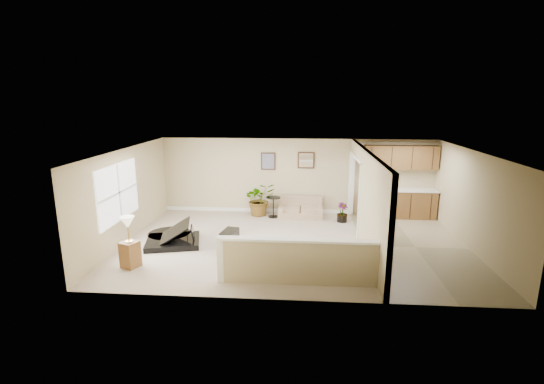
# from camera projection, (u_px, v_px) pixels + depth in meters

# --- Properties ---
(floor) EXTENTS (9.00, 9.00, 0.00)m
(floor) POSITION_uv_depth(u_px,v_px,m) (294.00, 244.00, 10.48)
(floor) COLOR tan
(floor) RESTS_ON ground
(back_wall) EXTENTS (9.00, 0.04, 2.50)m
(back_wall) POSITION_uv_depth(u_px,v_px,m) (297.00, 176.00, 13.09)
(back_wall) COLOR #C3B185
(back_wall) RESTS_ON floor
(front_wall) EXTENTS (9.00, 0.04, 2.50)m
(front_wall) POSITION_uv_depth(u_px,v_px,m) (292.00, 239.00, 7.28)
(front_wall) COLOR #C3B185
(front_wall) RESTS_ON floor
(left_wall) EXTENTS (0.04, 6.00, 2.50)m
(left_wall) POSITION_uv_depth(u_px,v_px,m) (127.00, 195.00, 10.52)
(left_wall) COLOR #C3B185
(left_wall) RESTS_ON floor
(right_wall) EXTENTS (0.04, 6.00, 2.50)m
(right_wall) POSITION_uv_depth(u_px,v_px,m) (475.00, 202.00, 9.85)
(right_wall) COLOR #C3B185
(right_wall) RESTS_ON floor
(ceiling) EXTENTS (9.00, 6.00, 0.04)m
(ceiling) POSITION_uv_depth(u_px,v_px,m) (296.00, 151.00, 9.89)
(ceiling) COLOR silver
(ceiling) RESTS_ON back_wall
(kitchen_vinyl) EXTENTS (2.70, 6.00, 0.01)m
(kitchen_vinyl) POSITION_uv_depth(u_px,v_px,m) (415.00, 247.00, 10.24)
(kitchen_vinyl) COLOR #9C8D6A
(kitchen_vinyl) RESTS_ON floor
(interior_partition) EXTENTS (0.18, 5.99, 2.50)m
(interior_partition) POSITION_uv_depth(u_px,v_px,m) (364.00, 199.00, 10.30)
(interior_partition) COLOR #C3B185
(interior_partition) RESTS_ON floor
(pony_half_wall) EXTENTS (3.42, 0.22, 1.00)m
(pony_half_wall) POSITION_uv_depth(u_px,v_px,m) (296.00, 261.00, 8.12)
(pony_half_wall) COLOR #C3B185
(pony_half_wall) RESTS_ON floor
(left_window) EXTENTS (0.05, 2.15, 1.45)m
(left_window) POSITION_uv_depth(u_px,v_px,m) (118.00, 193.00, 9.99)
(left_window) COLOR white
(left_window) RESTS_ON left_wall
(wall_art_left) EXTENTS (0.48, 0.04, 0.58)m
(wall_art_left) POSITION_uv_depth(u_px,v_px,m) (268.00, 161.00, 13.02)
(wall_art_left) COLOR #3C2215
(wall_art_left) RESTS_ON back_wall
(wall_mirror) EXTENTS (0.55, 0.04, 0.55)m
(wall_mirror) POSITION_uv_depth(u_px,v_px,m) (306.00, 160.00, 12.92)
(wall_mirror) COLOR #3C2215
(wall_mirror) RESTS_ON back_wall
(kitchen_cabinets) EXTENTS (2.36, 0.65, 2.33)m
(kitchen_cabinets) POSITION_uv_depth(u_px,v_px,m) (395.00, 191.00, 12.69)
(kitchen_cabinets) COLOR brown
(kitchen_cabinets) RESTS_ON floor
(piano) EXTENTS (1.83, 1.84, 1.30)m
(piano) POSITION_uv_depth(u_px,v_px,m) (172.00, 223.00, 10.47)
(piano) COLOR black
(piano) RESTS_ON floor
(piano_bench) EXTENTS (0.44, 0.71, 0.44)m
(piano_bench) POSITION_uv_depth(u_px,v_px,m) (229.00, 239.00, 10.25)
(piano_bench) COLOR black
(piano_bench) RESTS_ON floor
(loveseat) EXTENTS (1.44, 0.83, 0.82)m
(loveseat) POSITION_uv_depth(u_px,v_px,m) (300.00, 207.00, 12.90)
(loveseat) COLOR tan
(loveseat) RESTS_ON floor
(accent_table) EXTENTS (0.47, 0.47, 0.68)m
(accent_table) POSITION_uv_depth(u_px,v_px,m) (273.00, 204.00, 12.76)
(accent_table) COLOR black
(accent_table) RESTS_ON floor
(palm_plant) EXTENTS (1.25, 1.18, 1.10)m
(palm_plant) POSITION_uv_depth(u_px,v_px,m) (259.00, 199.00, 12.95)
(palm_plant) COLOR black
(palm_plant) RESTS_ON floor
(small_plant) EXTENTS (0.45, 0.45, 0.61)m
(small_plant) POSITION_uv_depth(u_px,v_px,m) (342.00, 214.00, 12.31)
(small_plant) COLOR black
(small_plant) RESTS_ON floor
(lamp_stand) EXTENTS (0.47, 0.47, 1.20)m
(lamp_stand) POSITION_uv_depth(u_px,v_px,m) (129.00, 246.00, 8.95)
(lamp_stand) COLOR brown
(lamp_stand) RESTS_ON floor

